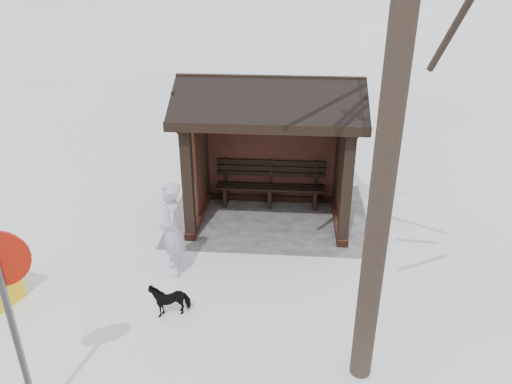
% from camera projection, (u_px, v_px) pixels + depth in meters
% --- Properties ---
extents(ground, '(120.00, 120.00, 0.00)m').
position_uv_depth(ground, '(268.00, 219.00, 10.73)').
color(ground, white).
rests_on(ground, ground).
extents(trampled_patch, '(4.20, 3.20, 0.02)m').
position_uv_depth(trampled_patch, '(269.00, 214.00, 10.91)').
color(trampled_patch, gray).
rests_on(trampled_patch, ground).
extents(bus_shelter, '(3.60, 2.40, 3.09)m').
position_uv_depth(bus_shelter, '(270.00, 120.00, 9.92)').
color(bus_shelter, '#351B13').
rests_on(bus_shelter, ground).
extents(pedestrian, '(0.59, 0.73, 1.75)m').
position_uv_depth(pedestrian, '(172.00, 230.00, 8.58)').
color(pedestrian, '#ADA0BC').
rests_on(pedestrian, ground).
extents(dog, '(0.70, 0.50, 0.54)m').
position_uv_depth(dog, '(170.00, 298.00, 7.87)').
color(dog, black).
rests_on(dog, ground).
extents(road_sign, '(0.65, 0.26, 2.68)m').
position_uv_depth(road_sign, '(5.00, 294.00, 5.34)').
color(road_sign, slate).
rests_on(road_sign, ground).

